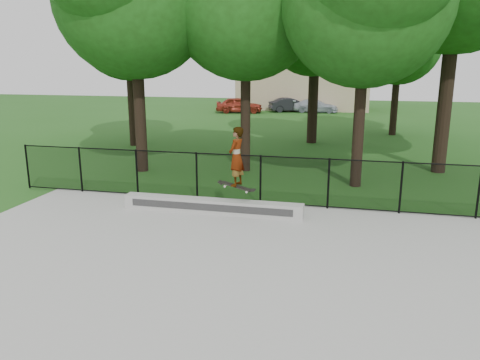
{
  "coord_description": "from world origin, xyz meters",
  "views": [
    {
      "loc": [
        2.53,
        -7.41,
        4.18
      ],
      "look_at": [
        -0.22,
        4.2,
        1.2
      ],
      "focal_mm": 35.0,
      "sensor_mm": 36.0,
      "label": 1
    }
  ],
  "objects_px": {
    "car_a": "(239,105)",
    "car_b": "(290,105)",
    "grind_ledge": "(212,206)",
    "car_c": "(316,106)",
    "skater_airborne": "(236,158)"
  },
  "relations": [
    {
      "from": "skater_airborne",
      "to": "car_b",
      "type": "bearing_deg",
      "value": 94.63
    },
    {
      "from": "car_a",
      "to": "car_b",
      "type": "xyz_separation_m",
      "value": [
        4.21,
        1.93,
        -0.07
      ]
    },
    {
      "from": "grind_ledge",
      "to": "car_c",
      "type": "bearing_deg",
      "value": 88.83
    },
    {
      "from": "car_a",
      "to": "car_b",
      "type": "bearing_deg",
      "value": -75.39
    },
    {
      "from": "grind_ledge",
      "to": "car_b",
      "type": "bearing_deg",
      "value": 93.16
    },
    {
      "from": "car_c",
      "to": "skater_airborne",
      "type": "relative_size",
      "value": 2.02
    },
    {
      "from": "grind_ledge",
      "to": "car_b",
      "type": "height_order",
      "value": "car_b"
    },
    {
      "from": "grind_ledge",
      "to": "car_c",
      "type": "distance_m",
      "value": 29.71
    },
    {
      "from": "car_a",
      "to": "car_b",
      "type": "distance_m",
      "value": 4.63
    },
    {
      "from": "grind_ledge",
      "to": "car_a",
      "type": "relative_size",
      "value": 1.3
    },
    {
      "from": "car_b",
      "to": "car_c",
      "type": "bearing_deg",
      "value": -115.51
    },
    {
      "from": "grind_ledge",
      "to": "car_a",
      "type": "xyz_separation_m",
      "value": [
        -5.85,
        27.82,
        0.42
      ]
    },
    {
      "from": "car_b",
      "to": "car_a",
      "type": "bearing_deg",
      "value": 90.39
    },
    {
      "from": "car_c",
      "to": "car_a",
      "type": "bearing_deg",
      "value": 105.92
    },
    {
      "from": "car_a",
      "to": "skater_airborne",
      "type": "relative_size",
      "value": 2.25
    }
  ]
}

